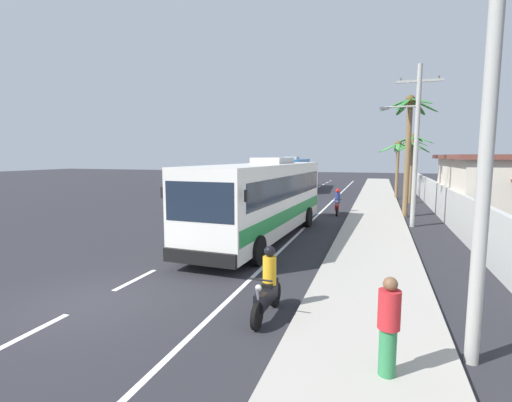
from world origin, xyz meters
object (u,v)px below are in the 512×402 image
(coach_bus_foreground, at_px, (263,197))
(utility_pole_mid, at_px, (415,141))
(motorcycle_trailing, at_px, (268,288))
(palm_second, at_px, (412,156))
(palm_fourth, at_px, (409,134))
(palm_third, at_px, (413,147))
(palm_farthest, at_px, (410,153))
(coach_bus_far_lane, at_px, (293,173))
(pedestrian_near_kerb, at_px, (389,324))
(motorcycle_beside_bus, at_px, (337,204))
(utility_pole_nearest, at_px, (493,60))
(palm_nearest, at_px, (398,155))

(coach_bus_foreground, height_order, utility_pole_mid, utility_pole_mid)
(motorcycle_trailing, xyz_separation_m, palm_second, (4.74, 23.67, 3.05))
(coach_bus_foreground, bearing_deg, palm_fourth, 52.59)
(palm_third, distance_m, palm_farthest, 2.77)
(coach_bus_far_lane, height_order, pedestrian_near_kerb, coach_bus_far_lane)
(coach_bus_far_lane, xyz_separation_m, palm_farthest, (12.29, 6.99, 2.22))
(palm_third, bearing_deg, coach_bus_foreground, -106.45)
(motorcycle_trailing, height_order, pedestrian_near_kerb, pedestrian_near_kerb)
(motorcycle_beside_bus, bearing_deg, palm_farthest, 75.69)
(coach_bus_foreground, height_order, palm_second, palm_second)
(motorcycle_trailing, height_order, palm_farthest, palm_farthest)
(utility_pole_nearest, bearing_deg, coach_bus_foreground, 127.43)
(coach_bus_foreground, xyz_separation_m, utility_pole_nearest, (6.66, -8.70, 3.41))
(utility_pole_mid, bearing_deg, palm_nearest, 90.93)
(motorcycle_beside_bus, relative_size, utility_pole_mid, 0.23)
(utility_pole_nearest, distance_m, palm_farthest, 39.76)
(motorcycle_beside_bus, relative_size, palm_farthest, 0.33)
(coach_bus_far_lane, height_order, utility_pole_nearest, utility_pole_nearest)
(utility_pole_nearest, height_order, palm_farthest, utility_pole_nearest)
(pedestrian_near_kerb, relative_size, palm_second, 0.33)
(coach_bus_foreground, distance_m, motorcycle_trailing, 8.43)
(palm_nearest, xyz_separation_m, palm_second, (0.88, -2.84, -0.14))
(motorcycle_beside_bus, distance_m, pedestrian_near_kerb, 18.16)
(palm_fourth, xyz_separation_m, palm_farthest, (1.74, 22.43, -0.91))
(coach_bus_foreground, relative_size, coach_bus_far_lane, 1.06)
(coach_bus_far_lane, bearing_deg, palm_nearest, -27.56)
(motorcycle_trailing, relative_size, palm_second, 0.39)
(motorcycle_beside_bus, height_order, utility_pole_nearest, utility_pole_nearest)
(utility_pole_mid, bearing_deg, pedestrian_near_kerb, -95.59)
(utility_pole_mid, distance_m, palm_nearest, 13.46)
(coach_bus_foreground, xyz_separation_m, palm_third, (8.36, 28.30, 2.76))
(pedestrian_near_kerb, bearing_deg, palm_nearest, 176.75)
(coach_bus_foreground, xyz_separation_m, palm_second, (7.31, 15.74, 1.81))
(utility_pole_nearest, xyz_separation_m, palm_second, (0.66, 24.44, -1.60))
(palm_nearest, xyz_separation_m, palm_third, (1.93, 9.71, 0.81))
(utility_pole_mid, bearing_deg, motorcycle_trailing, -107.32)
(motorcycle_trailing, bearing_deg, pedestrian_near_kerb, -35.87)
(coach_bus_far_lane, relative_size, utility_pole_mid, 1.33)
(pedestrian_near_kerb, relative_size, utility_pole_mid, 0.20)
(coach_bus_far_lane, xyz_separation_m, motorcycle_trailing, (6.56, -31.95, -1.24))
(utility_pole_nearest, height_order, palm_nearest, utility_pole_nearest)
(palm_fourth, height_order, palm_farthest, palm_fourth)
(coach_bus_far_lane, bearing_deg, palm_fourth, -55.65)
(palm_nearest, bearing_deg, utility_pole_mid, -89.07)
(palm_nearest, bearing_deg, motorcycle_beside_bus, -110.77)
(palm_fourth, bearing_deg, palm_nearest, 90.76)
(utility_pole_mid, relative_size, palm_nearest, 1.66)
(pedestrian_near_kerb, xyz_separation_m, utility_pole_nearest, (1.47, 1.12, 4.30))
(coach_bus_far_lane, height_order, palm_nearest, palm_nearest)
(motorcycle_trailing, relative_size, pedestrian_near_kerb, 1.17)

